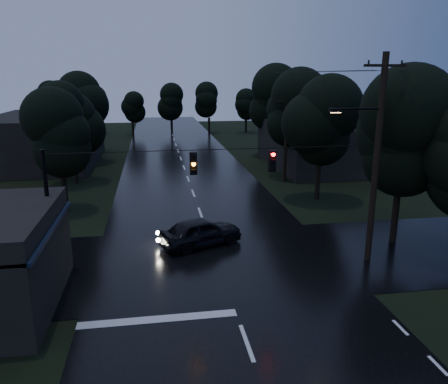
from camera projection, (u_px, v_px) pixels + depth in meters
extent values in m
cube|color=black|center=(188.00, 179.00, 38.95)|extent=(12.00, 120.00, 0.02)
cube|color=black|center=(217.00, 261.00, 21.79)|extent=(60.00, 9.00, 0.02)
cube|color=black|center=(51.00, 228.00, 17.01)|extent=(0.30, 7.00, 0.15)
cylinder|color=black|center=(30.00, 307.00, 14.56)|extent=(0.10, 0.10, 3.00)
cylinder|color=black|center=(64.00, 241.00, 20.28)|extent=(0.10, 0.10, 3.00)
cube|color=#FFCC66|center=(42.00, 261.00, 15.76)|extent=(0.06, 1.60, 0.50)
cube|color=#FFCC66|center=(58.00, 235.00, 18.33)|extent=(0.06, 1.20, 0.50)
cube|color=black|center=(322.00, 144.00, 44.35)|extent=(10.00, 14.00, 4.40)
cube|color=black|center=(46.00, 139.00, 45.67)|extent=(10.00, 16.00, 5.00)
cylinder|color=black|center=(376.00, 162.00, 20.69)|extent=(0.30, 0.30, 10.00)
cube|color=black|center=(385.00, 65.00, 19.55)|extent=(2.00, 0.12, 0.12)
cylinder|color=black|center=(359.00, 109.00, 19.88)|extent=(2.20, 0.10, 0.10)
cube|color=black|center=(336.00, 110.00, 19.72)|extent=(0.60, 0.25, 0.18)
cube|color=#FFB266|center=(336.00, 112.00, 19.75)|extent=(0.45, 0.18, 0.03)
cylinder|color=black|center=(286.00, 138.00, 37.35)|extent=(0.30, 0.30, 7.50)
cube|color=black|center=(287.00, 101.00, 36.53)|extent=(2.00, 0.12, 0.12)
cylinder|color=black|center=(49.00, 218.00, 18.90)|extent=(0.18, 0.18, 6.00)
cylinder|color=black|center=(220.00, 149.00, 19.33)|extent=(15.00, 0.03, 0.03)
cube|color=black|center=(193.00, 163.00, 19.30)|extent=(0.32, 0.25, 1.00)
sphere|color=orange|center=(194.00, 164.00, 19.16)|extent=(0.18, 0.18, 0.18)
cube|color=black|center=(272.00, 161.00, 19.86)|extent=(0.32, 0.25, 1.00)
sphere|color=#FF0C07|center=(273.00, 162.00, 19.71)|extent=(0.18, 0.18, 0.18)
cylinder|color=black|center=(395.00, 218.00, 23.92)|extent=(0.36, 0.36, 2.80)
sphere|color=black|center=(401.00, 157.00, 23.04)|extent=(4.48, 4.48, 4.48)
sphere|color=black|center=(404.00, 134.00, 22.73)|extent=(4.48, 4.48, 4.48)
sphere|color=black|center=(406.00, 111.00, 22.42)|extent=(4.48, 4.48, 4.48)
cylinder|color=black|center=(65.00, 193.00, 29.61)|extent=(0.36, 0.36, 2.45)
sphere|color=black|center=(61.00, 150.00, 28.84)|extent=(3.92, 3.92, 3.92)
sphere|color=black|center=(59.00, 134.00, 28.57)|extent=(3.92, 3.92, 3.92)
sphere|color=black|center=(58.00, 118.00, 28.30)|extent=(3.92, 3.92, 3.92)
cylinder|color=black|center=(75.00, 168.00, 37.12)|extent=(0.36, 0.36, 2.62)
sphere|color=black|center=(72.00, 131.00, 36.30)|extent=(4.20, 4.20, 4.20)
sphere|color=black|center=(71.00, 117.00, 36.01)|extent=(4.20, 4.20, 4.20)
sphere|color=black|center=(69.00, 103.00, 35.71)|extent=(4.20, 4.20, 4.20)
cylinder|color=black|center=(85.00, 149.00, 46.54)|extent=(0.36, 0.36, 2.80)
sphere|color=black|center=(82.00, 116.00, 45.66)|extent=(4.48, 4.48, 4.48)
sphere|color=black|center=(81.00, 105.00, 45.35)|extent=(4.48, 4.48, 4.48)
sphere|color=black|center=(80.00, 93.00, 45.04)|extent=(4.48, 4.48, 4.48)
cylinder|color=black|center=(318.00, 182.00, 32.37)|extent=(0.36, 0.36, 2.62)
sphere|color=black|center=(320.00, 139.00, 31.54)|extent=(4.20, 4.20, 4.20)
sphere|color=black|center=(321.00, 124.00, 31.25)|extent=(4.20, 4.20, 4.20)
sphere|color=black|center=(322.00, 108.00, 30.96)|extent=(4.20, 4.20, 4.20)
cylinder|color=black|center=(292.00, 160.00, 40.07)|extent=(0.36, 0.36, 2.80)
sphere|color=black|center=(294.00, 123.00, 39.19)|extent=(4.48, 4.48, 4.48)
sphere|color=black|center=(294.00, 110.00, 38.87)|extent=(4.48, 4.48, 4.48)
sphere|color=black|center=(295.00, 96.00, 38.56)|extent=(4.48, 4.48, 4.48)
cylinder|color=black|center=(270.00, 143.00, 49.67)|extent=(0.36, 0.36, 2.97)
sphere|color=black|center=(271.00, 111.00, 48.73)|extent=(4.76, 4.76, 4.76)
sphere|color=black|center=(271.00, 99.00, 48.40)|extent=(4.76, 4.76, 4.76)
sphere|color=black|center=(272.00, 88.00, 48.07)|extent=(4.76, 4.76, 4.76)
imported|color=black|center=(201.00, 232.00, 23.62)|extent=(4.88, 3.39, 1.54)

